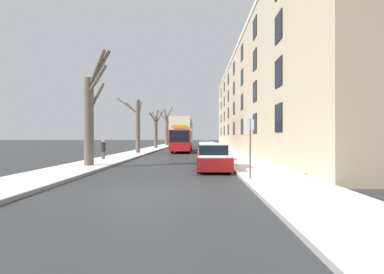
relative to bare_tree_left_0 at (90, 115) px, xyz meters
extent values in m
plane|color=#303335|center=(4.96, -7.34, -3.35)|extent=(320.00, 320.00, 0.00)
cube|color=gray|center=(-0.39, 45.66, -3.29)|extent=(3.19, 130.00, 0.13)
cube|color=white|center=(-0.39, 45.66, -3.21)|extent=(3.16, 130.00, 0.03)
cube|color=gray|center=(10.32, 45.66, -3.29)|extent=(3.19, 130.00, 0.13)
cube|color=white|center=(10.32, 45.66, -3.21)|extent=(3.16, 130.00, 0.03)
cube|color=tan|center=(16.42, 20.85, 3.82)|extent=(9.00, 54.20, 14.34)
cube|color=black|center=(11.89, 0.41, -0.20)|extent=(0.08, 1.40, 1.80)
cube|color=black|center=(11.89, 7.22, -0.20)|extent=(0.08, 1.40, 1.80)
cube|color=black|center=(11.89, 14.04, -0.20)|extent=(0.08, 1.40, 1.80)
cube|color=black|center=(11.89, 20.85, -0.20)|extent=(0.08, 1.40, 1.80)
cube|color=black|center=(11.89, 27.67, -0.20)|extent=(0.08, 1.40, 1.80)
cube|color=black|center=(11.89, 34.48, -0.20)|extent=(0.08, 1.40, 1.80)
cube|color=black|center=(11.89, 41.30, -0.20)|extent=(0.08, 1.40, 1.80)
cube|color=black|center=(11.89, 0.41, 2.67)|extent=(0.08, 1.40, 1.80)
cube|color=black|center=(11.89, 7.22, 2.67)|extent=(0.08, 1.40, 1.80)
cube|color=black|center=(11.89, 14.04, 2.67)|extent=(0.08, 1.40, 1.80)
cube|color=black|center=(11.89, 20.85, 2.67)|extent=(0.08, 1.40, 1.80)
cube|color=black|center=(11.89, 27.67, 2.67)|extent=(0.08, 1.40, 1.80)
cube|color=black|center=(11.89, 34.48, 2.67)|extent=(0.08, 1.40, 1.80)
cube|color=black|center=(11.89, 41.30, 2.67)|extent=(0.08, 1.40, 1.80)
cube|color=black|center=(11.89, 0.41, 5.54)|extent=(0.08, 1.40, 1.80)
cube|color=black|center=(11.89, 7.22, 5.54)|extent=(0.08, 1.40, 1.80)
cube|color=black|center=(11.89, 14.04, 5.54)|extent=(0.08, 1.40, 1.80)
cube|color=black|center=(11.89, 20.85, 5.54)|extent=(0.08, 1.40, 1.80)
cube|color=black|center=(11.89, 27.67, 5.54)|extent=(0.08, 1.40, 1.80)
cube|color=black|center=(11.89, 34.48, 5.54)|extent=(0.08, 1.40, 1.80)
cube|color=black|center=(11.89, 41.30, 5.54)|extent=(0.08, 1.40, 1.80)
cube|color=black|center=(11.89, 7.22, 8.41)|extent=(0.08, 1.40, 1.80)
cube|color=black|center=(11.89, 14.04, 8.41)|extent=(0.08, 1.40, 1.80)
cube|color=black|center=(11.89, 20.85, 8.41)|extent=(0.08, 1.40, 1.80)
cube|color=black|center=(11.89, 27.67, 8.41)|extent=(0.08, 1.40, 1.80)
cube|color=black|center=(11.89, 34.48, 8.41)|extent=(0.08, 1.40, 1.80)
cube|color=black|center=(11.89, 41.30, 8.41)|extent=(0.08, 1.40, 1.80)
cube|color=beige|center=(11.88, 20.85, 10.47)|extent=(0.12, 53.12, 0.44)
cylinder|color=brown|center=(-0.10, 0.03, -0.52)|extent=(0.58, 0.58, 5.66)
cylinder|color=brown|center=(0.69, -0.36, 2.72)|extent=(1.81, 1.03, 2.19)
cylinder|color=brown|center=(0.67, -0.64, 2.02)|extent=(1.76, 1.57, 1.49)
cylinder|color=brown|center=(-0.44, 0.46, 1.20)|extent=(0.93, 1.10, 1.40)
cylinder|color=brown|center=(0.16, 0.55, 1.17)|extent=(0.78, 1.28, 2.04)
cylinder|color=brown|center=(0.57, -0.42, 2.74)|extent=(1.58, 1.17, 2.17)
cylinder|color=brown|center=(-0.04, 12.86, -0.29)|extent=(0.49, 0.49, 6.12)
cylinder|color=brown|center=(-0.07, 13.25, 1.74)|extent=(0.26, 0.95, 1.59)
cylinder|color=brown|center=(-1.31, 13.17, 2.14)|extent=(2.68, 0.82, 2.01)
cylinder|color=brown|center=(-0.77, 12.98, 1.84)|extent=(1.60, 0.44, 1.50)
cylinder|color=brown|center=(-0.03, 13.66, 1.58)|extent=(0.20, 1.76, 2.53)
cylinder|color=brown|center=(-0.17, 25.83, -0.67)|extent=(0.58, 0.58, 5.37)
cylinder|color=brown|center=(-0.54, 26.39, 1.55)|extent=(1.01, 1.37, 2.52)
cylinder|color=brown|center=(0.13, 25.06, 1.93)|extent=(0.84, 1.76, 1.85)
cylinder|color=brown|center=(0.45, 25.76, 1.81)|extent=(1.45, 0.37, 2.51)
cylinder|color=brown|center=(-0.53, 25.01, 1.75)|extent=(0.96, 1.85, 1.60)
cylinder|color=brown|center=(-0.10, 39.68, -0.06)|extent=(0.70, 0.70, 6.58)
cylinder|color=brown|center=(-0.18, 38.72, 3.12)|extent=(0.41, 2.15, 2.83)
cylinder|color=brown|center=(0.18, 38.82, 1.08)|extent=(0.86, 1.95, 1.78)
cylinder|color=brown|center=(0.54, 39.39, 3.85)|extent=(1.57, 0.90, 2.46)
cylinder|color=brown|center=(0.23, 40.32, 1.61)|extent=(0.95, 1.50, 1.16)
cylinder|color=brown|center=(-0.94, 40.01, 3.06)|extent=(1.93, 0.94, 2.31)
cube|color=red|center=(4.67, 18.51, -1.80)|extent=(2.45, 11.64, 2.42)
cube|color=beige|center=(4.67, 18.51, 0.14)|extent=(2.40, 11.41, 1.47)
cube|color=beige|center=(4.67, 18.51, 0.93)|extent=(2.40, 11.41, 0.12)
cube|color=black|center=(4.67, 18.51, -1.34)|extent=(2.48, 10.24, 1.26)
cube|color=black|center=(4.67, 18.51, 0.21)|extent=(2.48, 10.24, 1.12)
cube|color=black|center=(4.67, 12.71, -1.34)|extent=(2.21, 0.06, 1.32)
cube|color=orange|center=(4.67, 12.70, -0.23)|extent=(1.72, 0.05, 0.32)
cylinder|color=black|center=(3.62, 15.02, -2.86)|extent=(0.30, 0.99, 0.99)
cylinder|color=black|center=(5.73, 15.02, -2.86)|extent=(0.30, 0.99, 0.99)
cylinder|color=black|center=(3.62, 21.77, -2.86)|extent=(0.30, 0.99, 0.99)
cylinder|color=black|center=(5.73, 21.77, -2.86)|extent=(0.30, 0.99, 0.99)
cube|color=maroon|center=(7.65, -1.01, -2.83)|extent=(1.87, 4.21, 0.71)
cube|color=black|center=(7.65, -0.84, -2.18)|extent=(1.60, 2.11, 0.60)
cube|color=white|center=(7.65, -0.84, -1.84)|extent=(1.57, 2.00, 0.07)
cube|color=white|center=(7.65, -2.51, -2.45)|extent=(1.68, 1.10, 0.06)
cylinder|color=black|center=(6.82, -2.28, -3.04)|extent=(0.20, 0.62, 0.62)
cylinder|color=black|center=(8.47, -2.28, -3.04)|extent=(0.20, 0.62, 0.62)
cylinder|color=black|center=(6.82, 0.25, -3.04)|extent=(0.20, 0.62, 0.62)
cylinder|color=black|center=(8.47, 0.25, -3.04)|extent=(0.20, 0.62, 0.62)
cube|color=navy|center=(7.65, 3.99, -2.86)|extent=(1.83, 4.01, 0.65)
cube|color=black|center=(7.65, 4.15, -2.25)|extent=(1.58, 2.00, 0.58)
cube|color=white|center=(7.65, 4.15, -1.92)|extent=(1.54, 1.90, 0.07)
cube|color=white|center=(7.65, 2.57, -2.51)|extent=(1.65, 1.05, 0.06)
cylinder|color=black|center=(6.84, 2.79, -3.02)|extent=(0.20, 0.66, 0.66)
cylinder|color=black|center=(8.45, 2.79, -3.02)|extent=(0.20, 0.66, 0.66)
cylinder|color=black|center=(6.84, 5.19, -3.02)|extent=(0.20, 0.66, 0.66)
cylinder|color=black|center=(8.45, 5.19, -3.02)|extent=(0.20, 0.66, 0.66)
cube|color=black|center=(7.65, 9.27, -2.88)|extent=(1.79, 4.13, 0.61)
cube|color=black|center=(7.65, 9.44, -2.27)|extent=(1.54, 2.06, 0.60)
cube|color=white|center=(7.65, 9.44, -1.95)|extent=(1.50, 1.96, 0.06)
cube|color=white|center=(7.65, 7.81, -2.55)|extent=(1.61, 1.08, 0.05)
cylinder|color=black|center=(6.86, 8.03, -3.04)|extent=(0.20, 0.63, 0.63)
cylinder|color=black|center=(8.43, 8.03, -3.04)|extent=(0.20, 0.63, 0.63)
cylinder|color=black|center=(6.86, 10.51, -3.04)|extent=(0.20, 0.63, 0.63)
cylinder|color=black|center=(8.43, 10.51, -3.04)|extent=(0.20, 0.63, 0.63)
cube|color=maroon|center=(7.65, 14.57, -2.89)|extent=(1.74, 4.09, 0.59)
cube|color=black|center=(7.65, 14.73, -2.34)|extent=(1.50, 2.05, 0.49)
cube|color=white|center=(7.65, 14.73, -2.05)|extent=(1.46, 1.94, 0.09)
cube|color=white|center=(7.65, 13.11, -2.55)|extent=(1.57, 1.07, 0.07)
cylinder|color=black|center=(6.89, 13.34, -3.05)|extent=(0.20, 0.60, 0.60)
cylinder|color=black|center=(8.41, 13.34, -3.05)|extent=(0.20, 0.60, 0.60)
cylinder|color=black|center=(6.89, 15.80, -3.05)|extent=(0.20, 0.60, 0.60)
cylinder|color=black|center=(8.41, 15.80, -3.05)|extent=(0.20, 0.60, 0.60)
cube|color=navy|center=(7.65, 19.67, -2.86)|extent=(1.75, 4.28, 0.66)
cube|color=black|center=(7.65, 19.84, -2.27)|extent=(1.51, 2.14, 0.52)
cube|color=white|center=(7.65, 19.84, -1.98)|extent=(1.47, 2.03, 0.06)
cube|color=white|center=(7.65, 18.15, -2.50)|extent=(1.58, 1.12, 0.05)
cylinder|color=black|center=(6.88, 18.38, -3.01)|extent=(0.20, 0.68, 0.68)
cylinder|color=black|center=(8.41, 18.38, -3.01)|extent=(0.20, 0.68, 0.68)
cylinder|color=black|center=(6.88, 20.95, -3.01)|extent=(0.20, 0.68, 0.68)
cylinder|color=black|center=(8.41, 20.95, -3.01)|extent=(0.20, 0.68, 0.68)
cube|color=white|center=(3.24, 31.57, -2.18)|extent=(1.96, 5.74, 1.91)
cube|color=black|center=(3.24, 28.72, -1.74)|extent=(1.72, 0.06, 0.84)
cylinder|color=black|center=(2.38, 29.74, -3.01)|extent=(0.22, 0.68, 0.68)
cylinder|color=black|center=(4.10, 29.74, -3.01)|extent=(0.22, 0.68, 0.68)
cylinder|color=black|center=(2.38, 33.41, -3.01)|extent=(0.22, 0.68, 0.68)
cylinder|color=black|center=(4.10, 33.41, -3.01)|extent=(0.22, 0.68, 0.68)
cylinder|color=#4C4742|center=(-0.89, 4.47, -2.96)|extent=(0.18, 0.18, 0.79)
cylinder|color=#4C4742|center=(-0.76, 4.37, -2.96)|extent=(0.18, 0.18, 0.79)
cylinder|color=#2D2319|center=(-0.83, 4.42, -2.22)|extent=(0.37, 0.37, 0.69)
sphere|color=tan|center=(-0.83, 4.42, -1.76)|extent=(0.22, 0.22, 0.22)
cylinder|color=#4C4F54|center=(9.03, -4.90, -2.00)|extent=(0.07, 0.07, 2.70)
cube|color=silver|center=(9.03, -4.92, -0.90)|extent=(0.32, 0.02, 0.44)
camera|label=1|loc=(6.80, -15.95, -1.41)|focal=24.00mm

